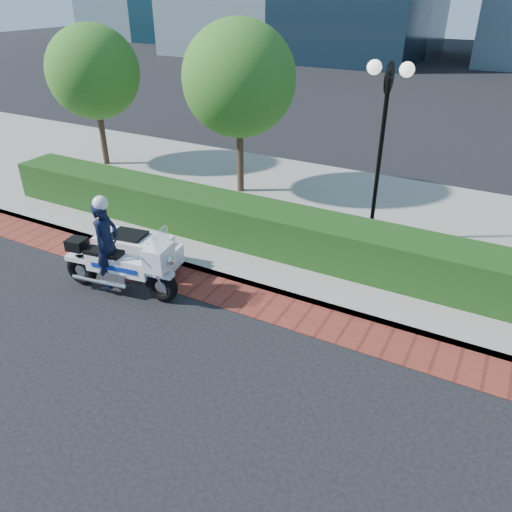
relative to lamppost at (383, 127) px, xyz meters
The scene contains 8 objects.
ground 6.07m from the lamppost, 100.89° to the right, with size 120.00×120.00×0.00m, color black.
brick_strip 4.84m from the lamppost, 105.12° to the right, with size 60.00×1.00×0.01m, color maroon.
sidewalk 3.16m from the lamppost, 141.34° to the left, with size 60.00×8.00×0.15m, color gray.
hedge_main 2.98m from the lamppost, 122.01° to the right, with size 18.00×1.20×1.00m, color black.
lamppost is the anchor object (origin of this frame).
tree_a 10.09m from the lamppost, behind, with size 3.00×3.00×4.58m.
tree_b 4.71m from the lamppost, 163.89° to the left, with size 3.20×3.20×4.89m.
police_motorcycle 6.38m from the lamppost, 133.53° to the right, with size 2.67×1.91×2.17m.
Camera 1 is at (3.83, -6.01, 5.82)m, focal length 35.00 mm.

